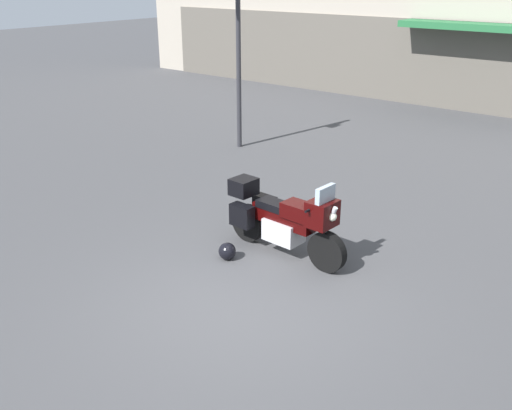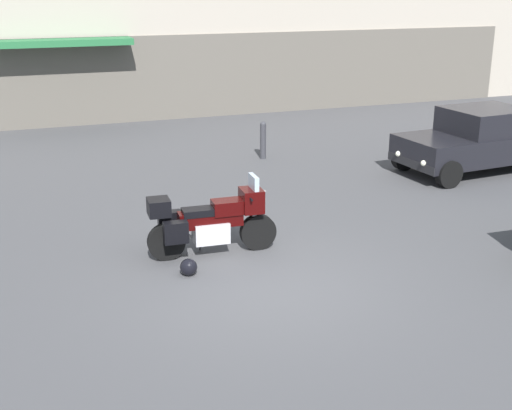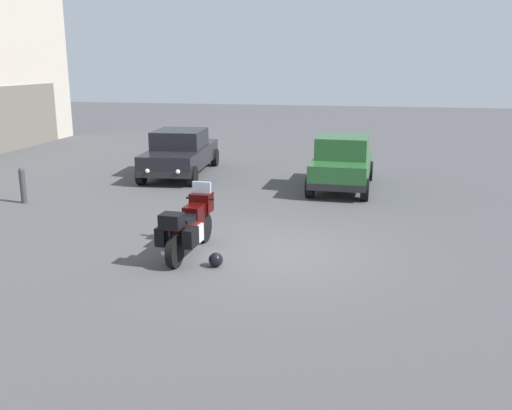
# 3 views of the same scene
# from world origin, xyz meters

# --- Properties ---
(ground_plane) EXTENTS (80.00, 80.00, 0.00)m
(ground_plane) POSITION_xyz_m (0.00, 0.00, 0.00)
(ground_plane) COLOR #424244
(motorcycle) EXTENTS (2.26, 0.78, 1.36)m
(motorcycle) POSITION_xyz_m (-0.47, 1.57, 0.62)
(motorcycle) COLOR black
(motorcycle) RESTS_ON ground
(helmet) EXTENTS (0.28, 0.28, 0.28)m
(helmet) POSITION_xyz_m (-1.05, 0.86, 0.14)
(helmet) COLOR black
(helmet) RESTS_ON ground
(streetlamp_curbside) EXTENTS (0.28, 0.94, 4.21)m
(streetlamp_curbside) POSITION_xyz_m (-4.99, 5.68, 2.60)
(streetlamp_curbside) COLOR #2D2D33
(streetlamp_curbside) RESTS_ON ground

